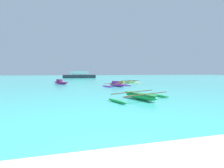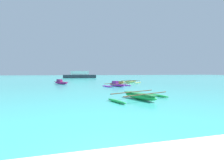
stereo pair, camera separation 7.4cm
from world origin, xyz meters
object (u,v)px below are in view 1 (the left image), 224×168
moored_boat_3 (131,82)px  distant_ferry (79,75)px  moored_boat_1 (140,96)px  moored_boat_2 (61,82)px  moored_boat_4 (117,85)px  moored_boat_0 (118,82)px

moored_boat_3 → distant_ferry: (-9.50, 29.76, 0.87)m
moored_boat_1 → moored_boat_2: 19.12m
moored_boat_2 → moored_boat_4: bearing=12.8°
moored_boat_4 → moored_boat_0: bearing=139.8°
moored_boat_4 → distant_ferry: 36.96m
moored_boat_1 → moored_boat_0: bearing=149.3°
moored_boat_1 → moored_boat_2: moored_boat_2 is taller
moored_boat_1 → moored_boat_3: (5.92, 17.89, -0.04)m
moored_boat_0 → distant_ferry: distant_ferry is taller
moored_boat_0 → moored_boat_2: (-10.01, 2.13, 0.03)m
moored_boat_0 → distant_ferry: size_ratio=0.19×
moored_boat_1 → moored_boat_3: size_ratio=1.17×
moored_boat_1 → moored_boat_2: size_ratio=1.55×
moored_boat_0 → moored_boat_2: size_ratio=0.71×
moored_boat_0 → moored_boat_4: moored_boat_4 is taller
distant_ferry → moored_boat_0: bearing=-79.2°
moored_boat_0 → distant_ferry: 32.77m
moored_boat_2 → moored_boat_1: bearing=-16.7°
moored_boat_0 → moored_boat_1: (-2.53, -15.46, -0.02)m
moored_boat_3 → moored_boat_4: size_ratio=0.97×
moored_boat_3 → moored_boat_4: bearing=-161.6°
distant_ferry → moored_boat_4: bearing=-82.7°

